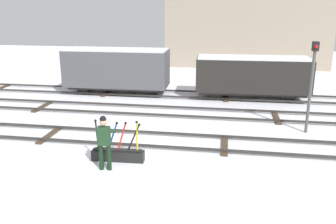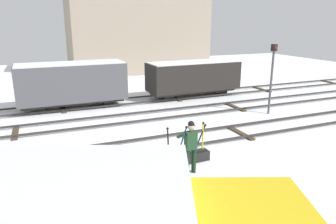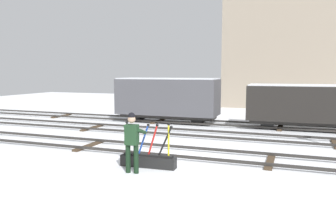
% 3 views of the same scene
% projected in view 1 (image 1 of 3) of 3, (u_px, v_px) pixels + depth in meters
% --- Properties ---
extents(ground_plane, '(60.00, 60.00, 0.00)m').
position_uv_depth(ground_plane, '(134.00, 141.00, 14.23)').
color(ground_plane, white).
extents(track_main_line, '(44.00, 1.94, 0.18)m').
position_uv_depth(track_main_line, '(134.00, 138.00, 14.20)').
color(track_main_line, '#2D2B28').
rests_on(track_main_line, ground_plane).
extents(track_siding_near, '(44.00, 1.94, 0.18)m').
position_uv_depth(track_siding_near, '(154.00, 110.00, 17.86)').
color(track_siding_near, '#2D2B28').
rests_on(track_siding_near, ground_plane).
extents(track_siding_far, '(44.00, 1.94, 0.18)m').
position_uv_depth(track_siding_far, '(165.00, 94.00, 21.18)').
color(track_siding_far, '#2D2B28').
rests_on(track_siding_far, ground_plane).
extents(switch_lever_frame, '(1.82, 0.45, 1.45)m').
position_uv_depth(switch_lever_frame, '(118.00, 154.00, 12.40)').
color(switch_lever_frame, black).
rests_on(switch_lever_frame, ground_plane).
extents(rail_worker, '(0.56, 0.70, 1.82)m').
position_uv_depth(rail_worker, '(104.00, 139.00, 11.53)').
color(rail_worker, black).
rests_on(rail_worker, ground_plane).
extents(signal_post, '(0.24, 0.32, 3.75)m').
position_uv_depth(signal_post, '(312.00, 78.00, 14.51)').
color(signal_post, '#4C4C4C').
rests_on(signal_post, ground_plane).
extents(apartment_building, '(13.53, 6.06, 9.57)m').
position_uv_depth(apartment_building, '(247.00, 8.00, 30.96)').
color(apartment_building, gray).
rests_on(apartment_building, ground_plane).
extents(freight_car_back_track, '(6.19, 2.27, 2.35)m').
position_uv_depth(freight_car_back_track, '(252.00, 75.00, 20.07)').
color(freight_car_back_track, '#2D2B28').
rests_on(freight_car_back_track, ground_plane).
extents(freight_car_near_switch, '(6.03, 2.18, 2.64)m').
position_uv_depth(freight_car_near_switch, '(117.00, 69.00, 21.22)').
color(freight_car_near_switch, '#2D2B28').
rests_on(freight_car_near_switch, ground_plane).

